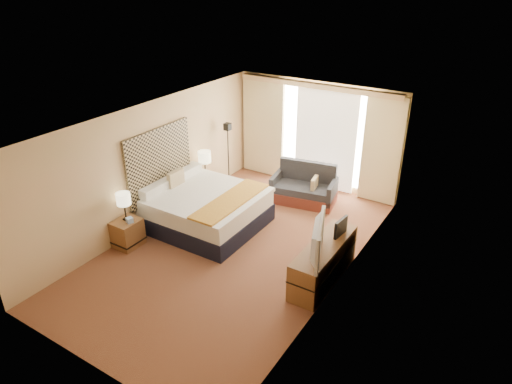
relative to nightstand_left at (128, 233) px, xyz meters
The scene contains 21 objects.
floor 2.16m from the nightstand_left, 29.31° to the left, with size 4.20×7.00×0.02m, color #592319.
ceiling 3.16m from the nightstand_left, 29.31° to the left, with size 4.20×7.00×0.02m, color silver.
wall_back 5.02m from the nightstand_left, 67.66° to the left, with size 4.20×0.02×2.60m, color tan.
wall_front 3.25m from the nightstand_left, 52.65° to the right, with size 4.20×0.02×2.60m, color tan.
wall_left 1.49m from the nightstand_left, 102.36° to the left, with size 0.02×7.00×2.60m, color tan.
wall_right 4.23m from the nightstand_left, 14.81° to the left, with size 0.02×7.00×2.60m, color tan.
headboard 1.62m from the nightstand_left, 98.64° to the left, with size 0.06×1.85×1.50m, color black.
nightstand_left is the anchor object (origin of this frame).
nightstand_right 2.50m from the nightstand_left, 90.00° to the left, with size 0.45×0.52×0.55m, color brown.
media_dresser 3.85m from the nightstand_left, 15.84° to the left, with size 0.50×1.80×0.70m, color brown.
window 5.10m from the nightstand_left, 64.87° to the left, with size 2.30×0.02×2.30m, color silver.
curtains 4.95m from the nightstand_left, 67.18° to the left, with size 4.12×0.19×2.56m.
bed 1.65m from the nightstand_left, 60.66° to the left, with size 2.21×2.02×1.08m.
loveseat 4.11m from the nightstand_left, 59.58° to the left, with size 1.57×1.02×0.91m.
floor_lamp 3.46m from the nightstand_left, 88.82° to the left, with size 0.20×0.20×1.61m.
desk_chair 3.97m from the nightstand_left, 22.11° to the left, with size 0.50×0.50×1.02m.
lamp_left 0.72m from the nightstand_left, 121.69° to the left, with size 0.27×0.27×0.57m.
lamp_right 2.58m from the nightstand_left, 89.24° to the left, with size 0.30×0.30×0.63m.
tissue_box 0.35m from the nightstand_left, ahead, with size 0.11×0.11×0.10m, color #97B8EA.
telephone 2.39m from the nightstand_left, 88.58° to the left, with size 0.20×0.16×0.08m, color black.
television 3.78m from the nightstand_left, ahead, with size 1.13×0.15×0.65m, color black.
Camera 1 is at (4.32, -6.19, 4.95)m, focal length 32.00 mm.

